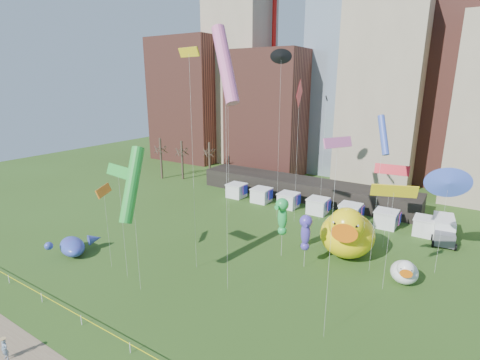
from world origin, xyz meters
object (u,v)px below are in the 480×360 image
Objects in this scene: seahorse_green at (282,213)px; woman at (5,349)px; small_duck at (405,271)px; whale_inflatable at (74,246)px; seahorse_purple at (305,230)px; big_duck at (347,232)px; box_truck at (444,229)px.

woman is (-9.74, -25.63, -4.42)m from seahorse_green.
small_duck is 13.77m from seahorse_green.
woman is at bearing -141.07° from small_duck.
whale_inflatable is at bearing -140.93° from seahorse_green.
seahorse_green is 1.17× the size of seahorse_purple.
big_duck is 5.35× the size of woman.
big_duck reaches higher than seahorse_purple.
woman is at bearing -128.65° from box_truck.
seahorse_green reaches higher than seahorse_purple.
seahorse_green is 24.90m from whale_inflatable.
whale_inflatable is 0.90× the size of box_truck.
seahorse_green is at bearing 146.10° from seahorse_purple.
big_duck is 1.49× the size of whale_inflatable.
small_duck is 36.89m from whale_inflatable.
seahorse_green reaches higher than woman.
seahorse_purple is (-3.11, -4.98, 1.41)m from big_duck.
seahorse_purple is at bearing 54.16° from woman.
woman is at bearing -27.33° from whale_inflatable.
big_duck is 1.48× the size of seahorse_purple.
big_duck is 32.11m from whale_inflatable.
seahorse_purple is 20.81m from box_truck.
seahorse_purple is 1.01× the size of whale_inflatable.
box_truck is at bearing 50.49° from woman.
woman is (-16.13, -29.62, -2.14)m from big_duck.
whale_inflatable reaches higher than woman.
seahorse_green is at bearing 175.30° from small_duck.
small_duck is 35.41m from woman.
seahorse_purple reaches higher than small_duck.
small_duck is 10.58m from seahorse_purple.
seahorse_purple is 27.15m from whale_inflatable.
box_truck is (36.50, 28.25, 0.43)m from whale_inflatable.
small_duck is 14.34m from box_truck.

